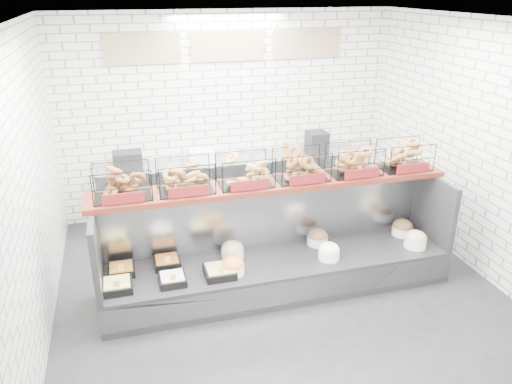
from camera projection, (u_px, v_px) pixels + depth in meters
name	position (u px, v px, depth m)	size (l,w,h in m)	color
ground	(286.00, 301.00, 5.63)	(5.50, 5.50, 0.00)	black
room_shell	(272.00, 110.00, 5.37)	(5.02, 5.51, 3.01)	white
display_case	(277.00, 261.00, 5.81)	(4.00, 0.90, 1.20)	black
bagel_shelf	(274.00, 170.00, 5.55)	(4.10, 0.50, 0.40)	#41140D
prep_counter	(235.00, 186.00, 7.61)	(4.00, 0.60, 1.20)	#93969B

